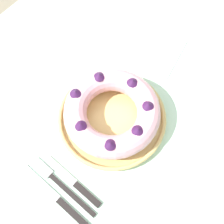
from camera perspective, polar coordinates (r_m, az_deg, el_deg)
ground_plane at (r=1.63m, az=0.76°, el=-11.44°), size 8.00×8.00×0.00m
dining_table at (r=0.98m, az=1.25°, el=-2.82°), size 1.23×1.07×0.78m
serving_dish at (r=0.87m, az=0.00°, el=-1.17°), size 0.30×0.30×0.03m
bundt_cake at (r=0.83m, az=-0.00°, el=0.02°), size 0.26×0.26×0.07m
fork at (r=0.84m, az=-9.74°, el=-12.63°), size 0.02×0.22×0.01m
serving_knife at (r=0.83m, az=-9.62°, el=-15.70°), size 0.02×0.23×0.01m
cake_knife at (r=0.83m, az=-6.63°, el=-13.02°), size 0.02×0.19×0.01m
napkin at (r=1.00m, az=8.54°, el=10.69°), size 0.20×0.16×0.00m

